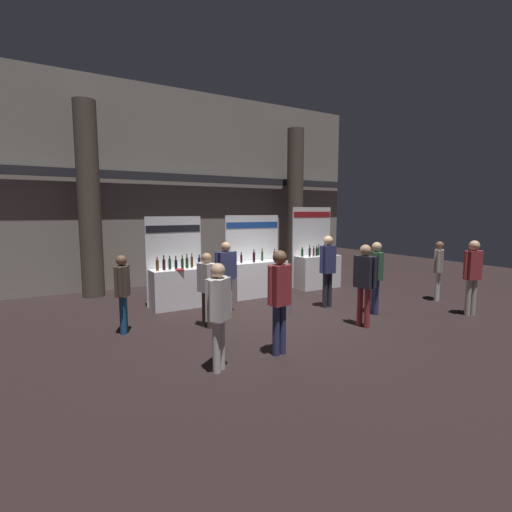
{
  "coord_description": "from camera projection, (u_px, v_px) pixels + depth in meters",
  "views": [
    {
      "loc": [
        -4.88,
        -7.36,
        2.44
      ],
      "look_at": [
        -0.23,
        0.6,
        1.34
      ],
      "focal_mm": 26.29,
      "sensor_mm": 36.0,
      "label": 1
    }
  ],
  "objects": [
    {
      "name": "trash_bin",
      "position": [
        284.0,
        299.0,
        9.02
      ],
      "size": [
        0.35,
        0.35,
        0.69
      ],
      "color": "slate",
      "rests_on": "ground_plane"
    },
    {
      "name": "visitor_2",
      "position": [
        207.0,
        284.0,
        7.83
      ],
      "size": [
        0.34,
        0.49,
        1.59
      ],
      "rotation": [
        0.0,
        0.0,
        1.86
      ],
      "color": "#47382D",
      "rests_on": "ground_plane"
    },
    {
      "name": "exhibitor_booth_0",
      "position": [
        178.0,
        284.0,
        9.55
      ],
      "size": [
        1.47,
        0.71,
        2.31
      ],
      "color": "white",
      "rests_on": "ground_plane"
    },
    {
      "name": "visitor_1",
      "position": [
        473.0,
        271.0,
        8.74
      ],
      "size": [
        0.51,
        0.29,
        1.77
      ],
      "rotation": [
        0.0,
        0.0,
        2.89
      ],
      "color": "#ADA393",
      "rests_on": "ground_plane"
    },
    {
      "name": "visitor_3",
      "position": [
        218.0,
        307.0,
        5.66
      ],
      "size": [
        0.43,
        0.42,
        1.67
      ],
      "rotation": [
        0.0,
        0.0,
        0.67
      ],
      "color": "silver",
      "rests_on": "ground_plane"
    },
    {
      "name": "exhibitor_booth_2",
      "position": [
        317.0,
        268.0,
        12.02
      ],
      "size": [
        1.52,
        0.66,
        2.57
      ],
      "color": "white",
      "rests_on": "ground_plane"
    },
    {
      "name": "visitor_5",
      "position": [
        365.0,
        278.0,
        7.86
      ],
      "size": [
        0.3,
        0.56,
        1.75
      ],
      "rotation": [
        0.0,
        0.0,
        4.87
      ],
      "color": "maroon",
      "rests_on": "ground_plane"
    },
    {
      "name": "ground_plane",
      "position": [
        277.0,
        313.0,
        9.04
      ],
      "size": [
        25.41,
        25.41,
        0.0
      ],
      "primitive_type": "plane",
      "color": "black"
    },
    {
      "name": "visitor_6",
      "position": [
        376.0,
        272.0,
        8.86
      ],
      "size": [
        0.36,
        0.46,
        1.73
      ],
      "rotation": [
        0.0,
        0.0,
        4.24
      ],
      "color": "navy",
      "rests_on": "ground_plane"
    },
    {
      "name": "visitor_7",
      "position": [
        123.0,
        288.0,
        7.45
      ],
      "size": [
        0.35,
        0.48,
        1.59
      ],
      "rotation": [
        0.0,
        0.0,
        4.33
      ],
      "color": "navy",
      "rests_on": "ground_plane"
    },
    {
      "name": "visitor_9",
      "position": [
        328.0,
        265.0,
        9.49
      ],
      "size": [
        0.5,
        0.25,
        1.83
      ],
      "rotation": [
        0.0,
        0.0,
        3.13
      ],
      "color": "#23232D",
      "rests_on": "ground_plane"
    },
    {
      "name": "exhibitor_booth_1",
      "position": [
        257.0,
        275.0,
        10.87
      ],
      "size": [
        1.77,
        0.66,
        2.33
      ],
      "color": "white",
      "rests_on": "ground_plane"
    },
    {
      "name": "visitor_8",
      "position": [
        280.0,
        293.0,
        6.3
      ],
      "size": [
        0.49,
        0.27,
        1.8
      ],
      "rotation": [
        0.0,
        0.0,
        0.12
      ],
      "color": "navy",
      "rests_on": "ground_plane"
    },
    {
      "name": "visitor_4",
      "position": [
        438.0,
        266.0,
        10.23
      ],
      "size": [
        0.46,
        0.36,
        1.63
      ],
      "rotation": [
        0.0,
        0.0,
        0.53
      ],
      "color": "silver",
      "rests_on": "ground_plane"
    },
    {
      "name": "visitor_0",
      "position": [
        226.0,
        271.0,
        8.92
      ],
      "size": [
        0.58,
        0.25,
        1.72
      ],
      "rotation": [
        0.0,
        0.0,
        3.17
      ],
      "color": "#ADA393",
      "rests_on": "ground_plane"
    },
    {
      "name": "hall_colonnade",
      "position": [
        199.0,
        191.0,
        12.87
      ],
      "size": [
        12.7,
        1.3,
        6.44
      ],
      "color": "gray",
      "rests_on": "ground_plane"
    }
  ]
}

